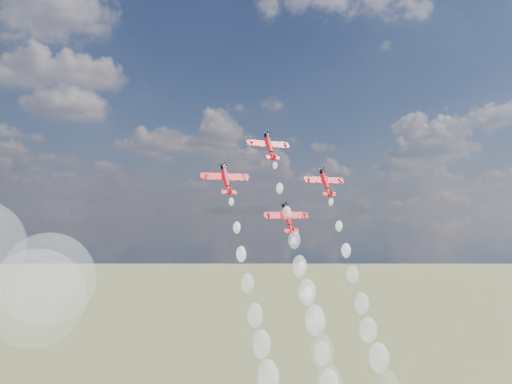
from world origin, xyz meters
The scene contains 5 objects.
plane_lead centered at (18.14, 25.07, 113.47)m, with size 10.43×5.13×6.96m.
plane_left centered at (4.40, 20.96, 104.78)m, with size 10.43×5.13×6.96m.
plane_right centered at (31.87, 20.96, 104.78)m, with size 10.43×5.13×6.96m.
plane_slot centered at (18.14, 16.85, 96.09)m, with size 10.43×5.13×6.96m.
smoke_trail_lead centered at (18.07, 3.53, 67.99)m, with size 5.19×26.84×53.70m.
Camera 1 is at (-48.47, -88.02, 97.60)m, focal length 38.00 mm.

